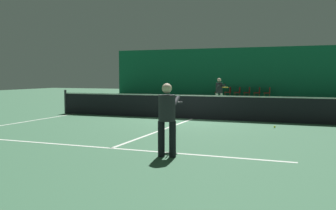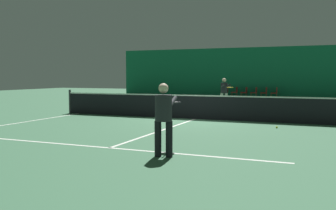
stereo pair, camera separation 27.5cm
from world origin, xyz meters
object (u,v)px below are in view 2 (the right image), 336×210
at_px(player_far, 224,90).
at_px(courtside_chair_0, 226,91).
at_px(courtside_chair_4, 265,92).
at_px(courtside_chair_1, 235,92).
at_px(courtside_chair_3, 255,92).
at_px(player_near, 164,114).
at_px(courtside_chair_2, 245,92).
at_px(tennis_net, 195,106).
at_px(tennis_ball, 277,127).
at_px(courtside_chair_5, 275,92).

relative_size(player_far, courtside_chair_0, 1.87).
relative_size(player_far, courtside_chair_4, 1.87).
distance_m(courtside_chair_1, courtside_chair_3, 1.50).
distance_m(player_near, courtside_chair_2, 21.78).
bearing_deg(player_near, courtside_chair_2, -2.19).
distance_m(courtside_chair_3, courtside_chair_4, 0.75).
bearing_deg(player_near, tennis_net, 4.25).
xyz_separation_m(tennis_net, courtside_chair_0, (-2.38, 14.88, -0.03)).
relative_size(courtside_chair_1, courtside_chair_3, 1.00).
bearing_deg(courtside_chair_2, courtside_chair_3, 90.00).
relative_size(courtside_chair_0, courtside_chair_2, 1.00).
bearing_deg(courtside_chair_0, tennis_ball, 19.03).
bearing_deg(tennis_ball, courtside_chair_5, 96.63).
bearing_deg(courtside_chair_5, tennis_net, -5.22).
height_order(tennis_net, courtside_chair_2, tennis_net).
bearing_deg(courtside_chair_5, courtside_chair_0, -90.00).
bearing_deg(courtside_chair_2, player_near, 6.39).
bearing_deg(courtside_chair_0, courtside_chair_2, 90.00).
bearing_deg(courtside_chair_2, courtside_chair_5, 90.00).
height_order(player_far, tennis_ball, player_far).
height_order(tennis_net, courtside_chair_0, tennis_net).
bearing_deg(courtside_chair_0, courtside_chair_3, 90.00).
relative_size(player_near, courtside_chair_2, 1.83).
bearing_deg(player_far, courtside_chair_3, 147.31).
distance_m(player_near, courtside_chair_1, 21.88).
height_order(player_far, courtside_chair_3, player_far).
distance_m(tennis_net, player_far, 5.70).
bearing_deg(tennis_net, courtside_chair_5, 84.78).
xyz_separation_m(courtside_chair_3, tennis_ball, (3.39, -16.35, -0.45)).
relative_size(tennis_net, tennis_ball, 181.82).
relative_size(player_near, tennis_ball, 23.30).
xyz_separation_m(player_near, courtside_chair_4, (-0.93, 21.64, -0.41)).
bearing_deg(courtside_chair_5, player_far, -9.84).
bearing_deg(player_far, tennis_ball, -5.99).
relative_size(player_far, tennis_ball, 23.86).
distance_m(courtside_chair_4, tennis_ball, 16.57).
height_order(courtside_chair_1, courtside_chair_5, same).
distance_m(player_far, courtside_chair_4, 9.25).
relative_size(player_near, courtside_chair_5, 1.83).
height_order(courtside_chair_2, courtside_chair_5, same).
relative_size(player_far, courtside_chair_5, 1.87).
xyz_separation_m(tennis_net, courtside_chair_4, (0.61, 14.88, -0.03)).
height_order(courtside_chair_0, courtside_chair_5, same).
bearing_deg(courtside_chair_3, player_near, 4.43).
xyz_separation_m(courtside_chair_0, courtside_chair_1, (0.75, 0.00, 0.00)).
bearing_deg(tennis_ball, courtside_chair_4, 99.20).
bearing_deg(courtside_chair_2, player_far, 4.02).
xyz_separation_m(courtside_chair_1, courtside_chair_2, (0.75, 0.00, 0.00)).
height_order(courtside_chair_3, tennis_ball, courtside_chair_3).
xyz_separation_m(courtside_chair_1, tennis_ball, (4.89, -16.35, -0.45)).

